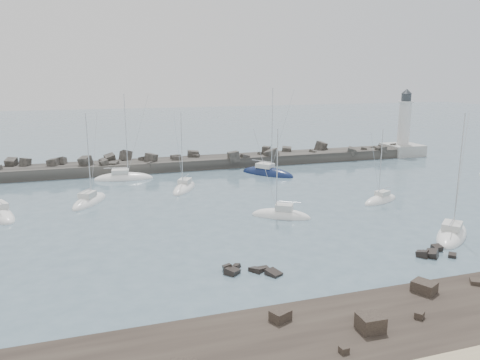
# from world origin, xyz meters

# --- Properties ---
(ground) EXTENTS (400.00, 400.00, 0.00)m
(ground) POSITION_xyz_m (0.00, 0.00, 0.00)
(ground) COLOR slate
(ground) RESTS_ON ground
(rock_shelf) EXTENTS (140.00, 12.00, 1.76)m
(rock_shelf) POSITION_xyz_m (-0.09, -21.98, 0.02)
(rock_shelf) COLOR black
(rock_shelf) RESTS_ON ground
(rock_cluster_near) EXTENTS (4.92, 3.69, 1.18)m
(rock_cluster_near) POSITION_xyz_m (-3.72, -9.35, 0.04)
(rock_cluster_near) COLOR black
(rock_cluster_near) RESTS_ON ground
(rock_cluster_far) EXTENTS (3.89, 2.88, 1.35)m
(rock_cluster_far) POSITION_xyz_m (13.68, -11.03, 0.13)
(rock_cluster_far) COLOR black
(rock_cluster_far) RESTS_ON ground
(breakwater) EXTENTS (115.00, 7.66, 5.14)m
(breakwater) POSITION_xyz_m (-7.70, 38.02, 0.31)
(breakwater) COLOR #2F2D2A
(breakwater) RESTS_ON ground
(lighthouse) EXTENTS (7.00, 7.00, 14.60)m
(lighthouse) POSITION_xyz_m (47.00, 38.00, 3.09)
(lighthouse) COLOR #A4A49F
(lighthouse) RESTS_ON ground
(sailboat_2) EXTENTS (6.02, 8.33, 12.88)m
(sailboat_2) POSITION_xyz_m (-16.98, 18.58, 0.14)
(sailboat_2) COLOR white
(sailboat_2) RESTS_ON ground
(sailboat_3) EXTENTS (9.78, 4.08, 14.90)m
(sailboat_3) POSITION_xyz_m (-11.50, 32.00, 0.14)
(sailboat_3) COLOR white
(sailboat_3) RESTS_ON ground
(sailboat_4) EXTENTS (7.27, 5.80, 11.63)m
(sailboat_4) POSITION_xyz_m (4.92, 4.76, 0.15)
(sailboat_4) COLOR white
(sailboat_4) RESTS_ON ground
(sailboat_5) EXTENTS (5.94, 8.10, 12.54)m
(sailboat_5) POSITION_xyz_m (-3.42, 22.04, 0.14)
(sailboat_5) COLOR white
(sailboat_5) RESTS_ON ground
(sailboat_6) EXTENTS (8.54, 7.84, 14.01)m
(sailboat_6) POSITION_xyz_m (19.35, -7.29, 0.14)
(sailboat_6) COLOR white
(sailboat_6) RESTS_ON ground
(sailboat_7) EXTENTS (8.47, 9.87, 15.80)m
(sailboat_7) POSITION_xyz_m (12.36, 28.33, 0.15)
(sailboat_7) COLOR #101C44
(sailboat_7) RESTS_ON ground
(sailboat_8) EXTENTS (6.96, 4.42, 10.68)m
(sailboat_8) POSITION_xyz_m (20.49, 7.12, 0.13)
(sailboat_8) COLOR white
(sailboat_8) RESTS_ON ground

